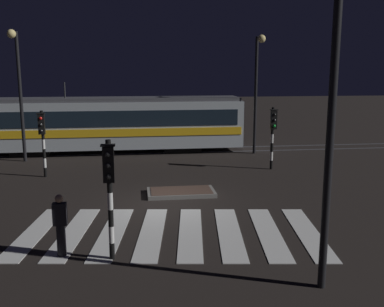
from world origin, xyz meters
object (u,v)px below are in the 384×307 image
Objects in this scene: traffic_light_corner_far_right at (273,129)px; street_lamp_trackside_left at (18,80)px; street_lamp_near_kerb at (338,88)px; tram at (108,123)px; traffic_light_kerb_mid_left at (109,183)px; street_lamp_trackside_right at (257,80)px; pedestrian_waiting_at_kerb at (60,225)px; traffic_light_corner_far_left at (42,134)px.

traffic_light_corner_far_right is 0.45× the size of street_lamp_trackside_left.
street_lamp_near_kerb reaches higher than tram.
street_lamp_near_kerb is at bearing -25.40° from traffic_light_kerb_mid_left.
street_lamp_trackside_right is 16.26m from pedestrian_waiting_at_kerb.
street_lamp_near_kerb reaches higher than pedestrian_waiting_at_kerb.
street_lamp_trackside_right is at bearing 60.77° from traffic_light_kerb_mid_left.
pedestrian_waiting_at_kerb is (-0.44, -14.79, -0.87)m from tram.
street_lamp_near_kerb is 1.07× the size of street_lamp_trackside_right.
street_lamp_near_kerb is at bearing -54.69° from traffic_light_corner_far_left.
street_lamp_near_kerb reaches higher than traffic_light_kerb_mid_left.
traffic_light_kerb_mid_left reaches higher than traffic_light_corner_far_right.
street_lamp_trackside_left reaches higher than traffic_light_kerb_mid_left.
pedestrian_waiting_at_kerb is at bearing 155.95° from street_lamp_near_kerb.
street_lamp_trackside_right is at bearing 20.43° from traffic_light_corner_far_left.
street_lamp_trackside_right is at bearing 80.15° from street_lamp_near_kerb.
tram is at bearing 145.85° from traffic_light_corner_far_right.
traffic_light_corner_far_right is 10.84m from traffic_light_corner_far_left.
traffic_light_corner_far_left is 6.34m from tram.
traffic_light_corner_far_left is 14.64m from street_lamp_near_kerb.
street_lamp_trackside_left reaches higher than traffic_light_corner_far_left.
traffic_light_corner_far_right is at bearing 0.98° from traffic_light_corner_far_left.
tram is (-0.90, 15.25, -0.36)m from traffic_light_kerb_mid_left.
traffic_light_corner_far_left is 1.79× the size of pedestrian_waiting_at_kerb.
street_lamp_trackside_left is at bearing 111.92° from traffic_light_kerb_mid_left.
traffic_light_corner_far_right is at bearing 52.68° from traffic_light_kerb_mid_left.
traffic_light_corner_far_right is 0.19× the size of tram.
tram is (-5.75, 17.55, -2.81)m from street_lamp_near_kerb.
traffic_light_corner_far_left is 0.45× the size of street_lamp_trackside_left.
traffic_light_kerb_mid_left is at bearing -18.95° from pedestrian_waiting_at_kerb.
street_lamp_trackside_right is (0.26, 3.95, 2.27)m from traffic_light_corner_far_right.
pedestrian_waiting_at_kerb is at bearing -72.75° from street_lamp_trackside_left.
traffic_light_corner_far_left is 0.19× the size of tram.
street_lamp_near_kerb is at bearing -101.85° from traffic_light_corner_far_right.
traffic_light_kerb_mid_left is at bearing -86.62° from tram.
traffic_light_kerb_mid_left is 5.90m from street_lamp_near_kerb.
traffic_light_corner_far_left is at bearing -63.77° from street_lamp_trackside_left.
traffic_light_kerb_mid_left is 1.88m from pedestrian_waiting_at_kerb.
pedestrian_waiting_at_kerb is at bearing -133.43° from traffic_light_corner_far_right.
traffic_light_kerb_mid_left is 0.47× the size of street_lamp_trackside_left.
tram is at bearing 108.13° from street_lamp_near_kerb.
street_lamp_near_kerb reaches higher than traffic_light_corner_far_left.
pedestrian_waiting_at_kerb is at bearing 161.05° from traffic_light_kerb_mid_left.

